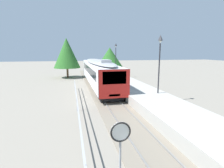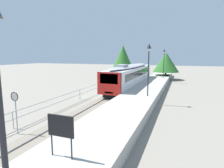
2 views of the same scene
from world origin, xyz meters
name	(u,v)px [view 1 (image 1 of 2)]	position (x,y,z in m)	size (l,w,h in m)	color
ground_plane	(80,107)	(-3.00, 22.00, 0.00)	(160.00, 160.00, 0.00)	gray
track_rails	(114,104)	(0.00, 22.00, 0.03)	(3.20, 60.00, 0.14)	slate
commuter_train	(99,71)	(0.00, 31.03, 2.14)	(2.82, 18.91, 3.74)	silver
station_platform	(147,98)	(3.25, 22.00, 0.45)	(3.90, 60.00, 0.90)	#A8A59E
platform_lamp_mid_platform	(160,53)	(4.28, 21.89, 4.62)	(0.34, 0.34, 5.35)	#232328
platform_lamp_far_end	(116,52)	(4.28, 38.38, 4.62)	(0.34, 0.34, 5.35)	#232328
speed_limit_sign	(120,144)	(-2.32, 11.44, 2.12)	(0.61, 0.10, 2.81)	#9EA0A5
tree_behind_carpark	(67,53)	(-4.36, 40.64, 4.51)	(4.79, 4.79, 7.21)	brown
tree_behind_station_far	(110,57)	(4.27, 43.49, 3.64)	(5.38, 5.38, 5.65)	brown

